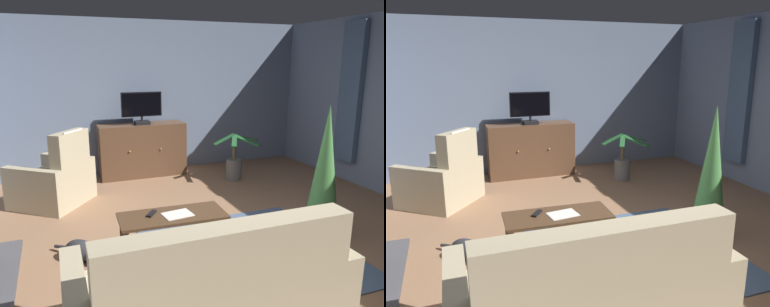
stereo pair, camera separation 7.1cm
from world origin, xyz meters
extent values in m
cube|color=#936B4C|center=(0.00, 0.00, -0.02)|extent=(6.63, 7.20, 0.04)
cube|color=slate|center=(0.00, 3.35, 1.36)|extent=(6.63, 0.10, 2.71)
cube|color=slate|center=(2.96, 1.50, 1.49)|extent=(0.10, 0.44, 2.28)
cube|color=slate|center=(0.19, -0.22, 0.01)|extent=(2.04, 1.99, 0.01)
cube|color=#402A1C|center=(-0.21, 3.00, 0.03)|extent=(1.45, 0.42, 0.06)
cube|color=brown|center=(-0.21, 3.00, 0.47)|extent=(1.51, 0.48, 0.93)
sphere|color=tan|center=(-0.48, 2.74, 0.51)|extent=(0.03, 0.03, 0.03)
sphere|color=tan|center=(0.06, 2.74, 0.51)|extent=(0.03, 0.03, 0.03)
cube|color=black|center=(-0.21, 2.95, 0.96)|extent=(0.25, 0.20, 0.06)
cylinder|color=black|center=(-0.21, 2.95, 1.03)|extent=(0.04, 0.04, 0.08)
cube|color=black|center=(-0.21, 2.95, 1.28)|extent=(0.70, 0.05, 0.42)
cube|color=black|center=(-0.21, 2.92, 1.28)|extent=(0.66, 0.01, 0.38)
cube|color=#4C331E|center=(-0.57, 0.09, 0.42)|extent=(1.14, 0.52, 0.03)
cylinder|color=#4C331E|center=(-0.06, 0.26, 0.20)|extent=(0.04, 0.04, 0.41)
cylinder|color=#4C331E|center=(-1.08, 0.30, 0.20)|extent=(0.04, 0.04, 0.41)
cylinder|color=#4C331E|center=(-0.07, -0.12, 0.20)|extent=(0.04, 0.04, 0.41)
cylinder|color=#4C331E|center=(-1.09, -0.08, 0.20)|extent=(0.04, 0.04, 0.41)
cube|color=black|center=(-0.78, 0.17, 0.45)|extent=(0.14, 0.17, 0.02)
cube|color=silver|center=(-0.52, 0.07, 0.44)|extent=(0.32, 0.26, 0.01)
cube|color=tan|center=(-0.70, -1.15, 0.22)|extent=(1.71, 0.90, 0.44)
cube|color=tan|center=(-0.70, -1.50, 0.73)|extent=(1.71, 0.20, 0.58)
cube|color=tan|center=(0.23, -1.15, 0.33)|extent=(0.15, 0.90, 0.66)
cube|color=tan|center=(-0.55, -1.29, 0.56)|extent=(0.38, 0.19, 0.36)
cube|color=tan|center=(-1.75, 2.09, 0.21)|extent=(1.10, 1.07, 0.42)
cube|color=tan|center=(-1.48, 1.88, 0.75)|extent=(0.56, 0.64, 0.65)
cube|color=tan|center=(-2.00, 1.77, 0.31)|extent=(0.77, 0.64, 0.62)
cube|color=tan|center=(-1.50, 2.40, 0.31)|extent=(0.77, 0.64, 0.62)
cube|color=white|center=(-1.42, 1.83, 0.97)|extent=(0.27, 0.33, 0.24)
cylinder|color=slate|center=(1.21, 2.19, 0.18)|extent=(0.27, 0.27, 0.36)
cylinder|color=brown|center=(1.21, 2.19, 0.52)|extent=(0.06, 0.06, 0.32)
cube|color=#235B2D|center=(1.42, 2.16, 0.73)|extent=(0.42, 0.14, 0.13)
cube|color=#235B2D|center=(1.28, 2.39, 0.73)|extent=(0.21, 0.41, 0.14)
cube|color=#235B2D|center=(1.11, 2.31, 0.73)|extent=(0.25, 0.28, 0.14)
cube|color=#235B2D|center=(1.01, 2.18, 0.73)|extent=(0.38, 0.10, 0.17)
cube|color=#235B2D|center=(1.11, 2.01, 0.73)|extent=(0.25, 0.38, 0.14)
cube|color=#235B2D|center=(1.31, 1.93, 0.73)|extent=(0.27, 0.53, 0.10)
cylinder|color=beige|center=(1.21, -0.07, 0.12)|extent=(0.26, 0.26, 0.24)
cone|color=#4C8E47|center=(1.21, -0.07, 0.89)|extent=(0.36, 0.36, 1.29)
ellipsoid|color=#2D2D33|center=(-1.51, 0.28, 0.11)|extent=(0.40, 0.40, 0.22)
sphere|color=#2D2D33|center=(-1.35, 0.12, 0.14)|extent=(0.16, 0.16, 0.16)
cone|color=#2D2D33|center=(-1.32, 0.15, 0.22)|extent=(0.04, 0.04, 0.04)
cone|color=#2D2D33|center=(-1.38, 0.09, 0.22)|extent=(0.04, 0.04, 0.04)
cylinder|color=#2D2D33|center=(-1.68, 0.50, 0.06)|extent=(0.18, 0.18, 0.06)
camera|label=1|loc=(-1.67, -3.40, 1.99)|focal=35.07mm
camera|label=2|loc=(-1.60, -3.43, 1.99)|focal=35.07mm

